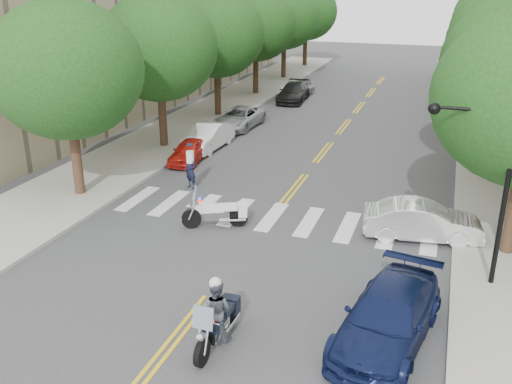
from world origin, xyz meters
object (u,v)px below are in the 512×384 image
at_px(motorcycle_police, 217,314).
at_px(motorcycle_parked, 221,213).
at_px(convertible, 422,221).
at_px(sedan_blue, 388,317).
at_px(officer_standing, 191,170).

relative_size(motorcycle_police, motorcycle_parked, 1.02).
relative_size(convertible, sedan_blue, 0.84).
distance_m(motorcycle_police, motorcycle_parked, 7.54).
xyz_separation_m(motorcycle_police, officer_standing, (-5.71, 10.55, -0.05)).
xyz_separation_m(motorcycle_parked, sedan_blue, (7.03, -5.45, 0.16)).
height_order(officer_standing, convertible, officer_standing).
height_order(motorcycle_parked, officer_standing, officer_standing).
bearing_deg(sedan_blue, motorcycle_police, -150.03).
height_order(motorcycle_police, officer_standing, motorcycle_police).
bearing_deg(officer_standing, convertible, 13.02).
relative_size(motorcycle_police, officer_standing, 1.46).
height_order(officer_standing, sedan_blue, officer_standing).
bearing_deg(convertible, motorcycle_parked, 92.43).
bearing_deg(sedan_blue, officer_standing, 147.82).
bearing_deg(motorcycle_parked, officer_standing, 14.16).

